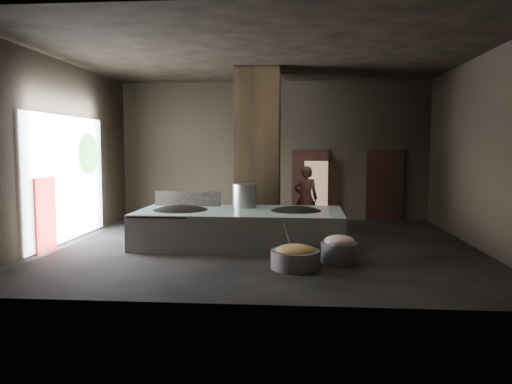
# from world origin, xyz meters

# --- Properties ---
(floor) EXTENTS (10.00, 9.00, 0.10)m
(floor) POSITION_xyz_m (0.00, 0.00, -0.05)
(floor) COLOR black
(floor) RESTS_ON ground
(ceiling) EXTENTS (10.00, 9.00, 0.10)m
(ceiling) POSITION_xyz_m (0.00, 0.00, 4.55)
(ceiling) COLOR black
(ceiling) RESTS_ON back_wall
(back_wall) EXTENTS (10.00, 0.10, 4.50)m
(back_wall) POSITION_xyz_m (0.00, 4.55, 2.25)
(back_wall) COLOR black
(back_wall) RESTS_ON ground
(front_wall) EXTENTS (10.00, 0.10, 4.50)m
(front_wall) POSITION_xyz_m (0.00, -4.55, 2.25)
(front_wall) COLOR black
(front_wall) RESTS_ON ground
(left_wall) EXTENTS (0.10, 9.00, 4.50)m
(left_wall) POSITION_xyz_m (-5.05, 0.00, 2.25)
(left_wall) COLOR black
(left_wall) RESTS_ON ground
(right_wall) EXTENTS (0.10, 9.00, 4.50)m
(right_wall) POSITION_xyz_m (5.05, 0.00, 2.25)
(right_wall) COLOR black
(right_wall) RESTS_ON ground
(pillar) EXTENTS (1.20, 1.20, 4.50)m
(pillar) POSITION_xyz_m (-0.30, 1.90, 2.25)
(pillar) COLOR black
(pillar) RESTS_ON ground
(hearth_platform) EXTENTS (4.97, 2.45, 0.86)m
(hearth_platform) POSITION_xyz_m (-0.59, 0.07, 0.43)
(hearth_platform) COLOR #ABBEAD
(hearth_platform) RESTS_ON ground
(platform_cap) EXTENTS (4.81, 2.31, 0.03)m
(platform_cap) POSITION_xyz_m (-0.59, 0.07, 0.82)
(platform_cap) COLOR black
(platform_cap) RESTS_ON hearth_platform
(wok_left) EXTENTS (1.55, 1.55, 0.43)m
(wok_left) POSITION_xyz_m (-2.04, 0.02, 0.75)
(wok_left) COLOR black
(wok_left) RESTS_ON hearth_platform
(wok_left_rim) EXTENTS (1.58, 1.58, 0.05)m
(wok_left_rim) POSITION_xyz_m (-2.04, 0.02, 0.82)
(wok_left_rim) COLOR black
(wok_left_rim) RESTS_ON hearth_platform
(wok_right) EXTENTS (1.44, 1.44, 0.41)m
(wok_right) POSITION_xyz_m (0.76, 0.12, 0.75)
(wok_right) COLOR black
(wok_right) RESTS_ON hearth_platform
(wok_right_rim) EXTENTS (1.48, 1.48, 0.05)m
(wok_right_rim) POSITION_xyz_m (0.76, 0.12, 0.82)
(wok_right_rim) COLOR black
(wok_right_rim) RESTS_ON hearth_platform
(stock_pot) EXTENTS (0.60, 0.60, 0.64)m
(stock_pot) POSITION_xyz_m (-0.54, 0.62, 1.13)
(stock_pot) COLOR #A0A2A8
(stock_pot) RESTS_ON hearth_platform
(splash_guard) EXTENTS (1.71, 0.10, 0.43)m
(splash_guard) POSITION_xyz_m (-2.04, 0.82, 1.03)
(splash_guard) COLOR black
(splash_guard) RESTS_ON hearth_platform
(cook) EXTENTS (0.68, 0.45, 1.85)m
(cook) POSITION_xyz_m (1.03, 2.27, 0.93)
(cook) COLOR brown
(cook) RESTS_ON ground
(veg_basin) EXTENTS (1.06, 1.06, 0.36)m
(veg_basin) POSITION_xyz_m (0.76, -2.17, 0.18)
(veg_basin) COLOR slate
(veg_basin) RESTS_ON ground
(veg_fill) EXTENTS (0.80, 0.80, 0.25)m
(veg_fill) POSITION_xyz_m (0.76, -2.17, 0.35)
(veg_fill) COLOR #929A4A
(veg_fill) RESTS_ON veg_basin
(ladle) EXTENTS (0.22, 0.35, 0.69)m
(ladle) POSITION_xyz_m (0.61, -2.02, 0.55)
(ladle) COLOR #A0A2A8
(ladle) RESTS_ON veg_basin
(meat_basin) EXTENTS (0.99, 0.99, 0.42)m
(meat_basin) POSITION_xyz_m (1.66, -1.60, 0.21)
(meat_basin) COLOR slate
(meat_basin) RESTS_ON ground
(meat_fill) EXTENTS (0.63, 0.63, 0.24)m
(meat_fill) POSITION_xyz_m (1.66, -1.60, 0.45)
(meat_fill) COLOR tan
(meat_fill) RESTS_ON meat_basin
(doorway_near) EXTENTS (1.18, 0.08, 2.38)m
(doorway_near) POSITION_xyz_m (1.20, 4.45, 1.10)
(doorway_near) COLOR black
(doorway_near) RESTS_ON ground
(doorway_near_glow) EXTENTS (0.75, 0.04, 1.77)m
(doorway_near_glow) POSITION_xyz_m (1.39, 4.23, 1.05)
(doorway_near_glow) COLOR #8C6647
(doorway_near_glow) RESTS_ON ground
(doorway_far) EXTENTS (1.18, 0.08, 2.38)m
(doorway_far) POSITION_xyz_m (3.60, 4.45, 1.10)
(doorway_far) COLOR black
(doorway_far) RESTS_ON ground
(doorway_far_glow) EXTENTS (0.89, 0.04, 2.11)m
(doorway_far_glow) POSITION_xyz_m (3.60, 4.59, 1.05)
(doorway_far_glow) COLOR #8C6647
(doorway_far_glow) RESTS_ON ground
(left_opening) EXTENTS (0.04, 4.20, 3.10)m
(left_opening) POSITION_xyz_m (-4.95, 0.20, 1.60)
(left_opening) COLOR white
(left_opening) RESTS_ON ground
(pavilion_sliver) EXTENTS (0.05, 0.90, 1.70)m
(pavilion_sliver) POSITION_xyz_m (-4.88, -1.10, 0.85)
(pavilion_sliver) COLOR maroon
(pavilion_sliver) RESTS_ON ground
(tree_silhouette) EXTENTS (0.28, 1.10, 1.10)m
(tree_silhouette) POSITION_xyz_m (-4.85, 1.30, 2.20)
(tree_silhouette) COLOR #194714
(tree_silhouette) RESTS_ON left_opening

